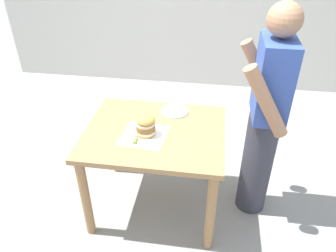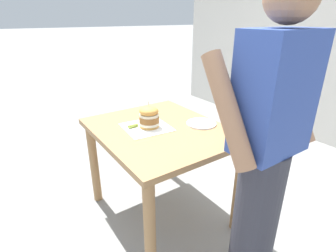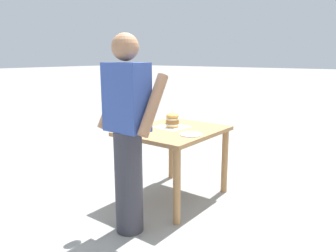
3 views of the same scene
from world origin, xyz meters
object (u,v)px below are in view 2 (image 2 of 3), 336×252
patio_table (160,144)px  diner_across_table (265,152)px  sandwich (149,117)px  pickle_spear (133,126)px  side_plate_with_forks (201,123)px

patio_table → diner_across_table: (-0.11, 0.79, 0.25)m
patio_table → sandwich: 0.22m
patio_table → diner_across_table: diner_across_table is taller
patio_table → sandwich: bearing=-43.2°
sandwich → pickle_spear: (0.10, -0.06, -0.07)m
diner_across_table → pickle_spear: bearing=-73.4°
sandwich → diner_across_table: size_ratio=0.11×
side_plate_with_forks → diner_across_table: diner_across_table is taller
patio_table → pickle_spear: (0.16, -0.11, 0.14)m
patio_table → pickle_spear: size_ratio=14.14×
side_plate_with_forks → diner_across_table: 0.71m
diner_across_table → sandwich: bearing=-79.0°
pickle_spear → diner_across_table: bearing=106.6°
sandwich → side_plate_with_forks: (-0.35, 0.17, -0.08)m
pickle_spear → sandwich: bearing=152.2°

